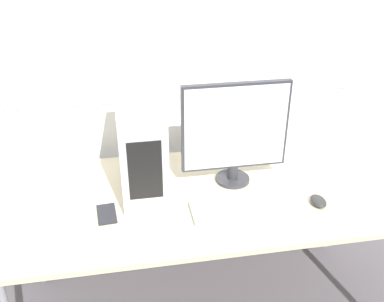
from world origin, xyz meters
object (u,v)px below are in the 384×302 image
(mouse, at_px, (318,201))
(pc_tower, at_px, (142,148))
(keyboard, at_px, (247,207))
(cell_phone, at_px, (107,214))
(monitor_main, at_px, (235,131))

(mouse, bearing_deg, pc_tower, 161.71)
(keyboard, relative_size, mouse, 5.04)
(pc_tower, xyz_separation_m, cell_phone, (-0.18, -0.17, -0.22))
(keyboard, xyz_separation_m, cell_phone, (-0.61, 0.07, -0.01))
(pc_tower, relative_size, monitor_main, 0.89)
(monitor_main, distance_m, keyboard, 0.35)
(keyboard, height_order, cell_phone, keyboard)
(cell_phone, bearing_deg, monitor_main, 11.66)
(mouse, distance_m, cell_phone, 0.94)
(pc_tower, height_order, keyboard, pc_tower)
(pc_tower, relative_size, mouse, 4.60)
(monitor_main, relative_size, mouse, 5.14)
(pc_tower, distance_m, monitor_main, 0.44)
(keyboard, bearing_deg, monitor_main, 90.37)
(monitor_main, xyz_separation_m, mouse, (0.33, -0.26, -0.25))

